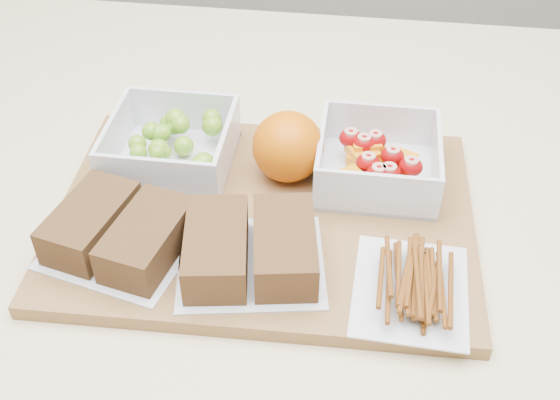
# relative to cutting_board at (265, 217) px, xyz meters

# --- Properties ---
(cutting_board) EXTENTS (0.43, 0.31, 0.02)m
(cutting_board) POSITION_rel_cutting_board_xyz_m (0.00, 0.00, 0.00)
(cutting_board) COLOR olive
(cutting_board) RESTS_ON counter
(grape_container) EXTENTS (0.13, 0.13, 0.05)m
(grape_container) POSITION_rel_cutting_board_xyz_m (-0.11, 0.07, 0.03)
(grape_container) COLOR silver
(grape_container) RESTS_ON cutting_board
(fruit_container) EXTENTS (0.13, 0.13, 0.05)m
(fruit_container) POSITION_rel_cutting_board_xyz_m (0.11, 0.07, 0.03)
(fruit_container) COLOR silver
(fruit_container) RESTS_ON cutting_board
(orange) EXTENTS (0.08, 0.08, 0.08)m
(orange) POSITION_rel_cutting_board_xyz_m (0.02, 0.06, 0.05)
(orange) COLOR #D26104
(orange) RESTS_ON cutting_board
(sandwich_bag_left) EXTENTS (0.16, 0.15, 0.04)m
(sandwich_bag_left) POSITION_rel_cutting_board_xyz_m (-0.13, -0.07, 0.03)
(sandwich_bag_left) COLOR silver
(sandwich_bag_left) RESTS_ON cutting_board
(sandwich_bag_center) EXTENTS (0.15, 0.14, 0.04)m
(sandwich_bag_center) POSITION_rel_cutting_board_xyz_m (-0.00, -0.07, 0.03)
(sandwich_bag_center) COLOR silver
(sandwich_bag_center) RESTS_ON cutting_board
(pretzel_bag) EXTENTS (0.11, 0.13, 0.03)m
(pretzel_bag) POSITION_rel_cutting_board_xyz_m (0.15, -0.09, 0.02)
(pretzel_bag) COLOR silver
(pretzel_bag) RESTS_ON cutting_board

